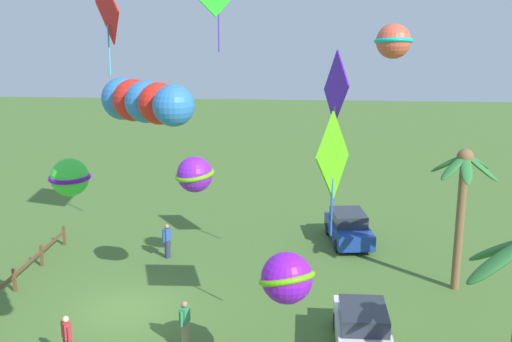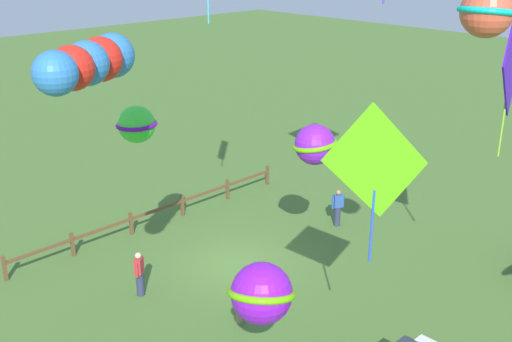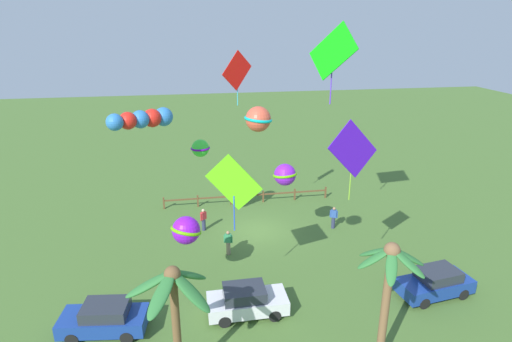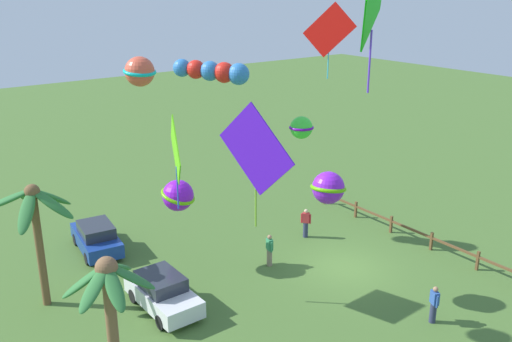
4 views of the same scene
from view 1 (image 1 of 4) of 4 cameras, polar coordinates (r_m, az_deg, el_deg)
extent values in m
plane|color=#476B2D|center=(24.40, -11.77, -12.26)|extent=(120.00, 120.00, 0.00)
ellipsoid|color=#2D7033|center=(18.06, 21.10, -6.69)|extent=(1.68, 1.61, 1.30)
ellipsoid|color=#2D7033|center=(17.27, 21.11, -7.68)|extent=(1.00, 1.85, 1.32)
cylinder|color=brown|center=(25.90, 18.02, -4.63)|extent=(0.34, 0.34, 5.41)
ellipsoid|color=#2D7033|center=(24.65, 18.58, 0.13)|extent=(1.42, 0.59, 1.00)
ellipsoid|color=#2D7033|center=(25.17, 19.81, 0.26)|extent=(0.96, 1.41, 1.03)
ellipsoid|color=#2D7033|center=(25.77, 19.40, 0.80)|extent=(1.21, 1.41, 0.88)
ellipsoid|color=#2D7033|center=(25.90, 18.28, 0.88)|extent=(1.46, 0.61, 0.93)
ellipsoid|color=#2D7033|center=(25.43, 17.03, 0.67)|extent=(1.04, 1.42, 0.99)
ellipsoid|color=#2D7033|center=(24.75, 17.51, 0.32)|extent=(1.22, 1.35, 0.96)
sphere|color=brown|center=(25.20, 18.48, 1.22)|extent=(0.64, 0.64, 0.64)
cube|color=brown|center=(31.36, -17.04, -5.62)|extent=(0.12, 0.12, 0.95)
cube|color=brown|center=(29.13, -18.91, -7.29)|extent=(0.12, 0.12, 0.95)
cube|color=brown|center=(26.96, -21.09, -9.22)|extent=(0.12, 0.12, 0.95)
cube|color=navy|center=(30.57, 8.41, -5.40)|extent=(4.10, 2.24, 0.70)
cube|color=#282D38|center=(30.51, 8.40, -4.19)|extent=(2.22, 1.77, 0.56)
cylinder|color=black|center=(29.73, 10.35, -6.65)|extent=(0.62, 0.26, 0.60)
cylinder|color=black|center=(29.41, 7.37, -6.77)|extent=(0.62, 0.26, 0.60)
cylinder|color=black|center=(31.94, 9.33, -5.14)|extent=(0.62, 0.26, 0.60)
cylinder|color=black|center=(31.64, 6.56, -5.23)|extent=(0.62, 0.26, 0.60)
cube|color=silver|center=(21.49, 9.61, -14.16)|extent=(3.91, 1.73, 0.70)
cube|color=#282D38|center=(21.07, 9.72, -12.84)|extent=(2.04, 1.51, 0.56)
cylinder|color=black|center=(22.64, 7.28, -13.39)|extent=(0.60, 0.18, 0.60)
cylinder|color=black|center=(22.78, 11.32, -13.38)|extent=(0.60, 0.18, 0.60)
cylinder|color=#2D3351|center=(28.77, -8.04, -7.02)|extent=(0.26, 0.26, 0.84)
cube|color=#2D519E|center=(28.53, -8.09, -5.73)|extent=(0.44, 0.37, 0.54)
sphere|color=#A37556|center=(28.41, -8.12, -5.01)|extent=(0.21, 0.21, 0.21)
cylinder|color=#2D519E|center=(28.38, -8.38, -5.95)|extent=(0.09, 0.09, 0.52)
cylinder|color=#2D519E|center=(28.72, -7.80, -5.69)|extent=(0.09, 0.09, 0.52)
cylinder|color=gray|center=(21.56, -6.45, -14.49)|extent=(0.26, 0.26, 0.84)
cube|color=#338956|center=(21.24, -6.50, -12.85)|extent=(0.43, 0.33, 0.54)
sphere|color=#A37556|center=(21.08, -6.53, -11.94)|extent=(0.21, 0.21, 0.21)
cylinder|color=#338956|center=(21.09, -6.79, -13.23)|extent=(0.09, 0.09, 0.52)
cylinder|color=#338956|center=(21.45, -6.22, -12.71)|extent=(0.09, 0.09, 0.52)
cube|color=#B72D33|center=(21.04, -16.84, -13.68)|extent=(0.44, 0.42, 0.54)
sphere|color=beige|center=(20.88, -16.91, -12.76)|extent=(0.21, 0.21, 0.21)
cylinder|color=#B72D33|center=(20.87, -16.64, -14.06)|extent=(0.09, 0.09, 0.52)
cylinder|color=#B72D33|center=(21.27, -17.02, -13.54)|extent=(0.09, 0.09, 0.52)
cylinder|color=#6337E2|center=(24.69, -3.40, 13.15)|extent=(0.07, 0.07, 2.09)
cube|color=#4913C6|center=(24.27, 7.27, 7.51)|extent=(2.80, 0.84, 2.89)
cylinder|color=#82BE31|center=(24.51, 7.15, 3.68)|extent=(0.06, 0.06, 1.88)
sphere|color=#3AE237|center=(19.12, -16.56, -0.56)|extent=(1.12, 1.12, 1.12)
torus|color=#620DA7|center=(19.12, -16.56, -0.56)|extent=(1.69, 1.69, 0.17)
cube|color=#62D917|center=(18.92, 7.02, 1.33)|extent=(2.61, 1.10, 2.80)
cylinder|color=blue|center=(19.33, 6.88, -3.28)|extent=(0.06, 0.06, 1.82)
sphere|color=#DE533A|center=(19.48, 12.38, 11.45)|extent=(1.04, 1.04, 1.04)
torus|color=#0DBEB6|center=(19.48, 12.38, 11.45)|extent=(1.28, 1.28, 0.26)
sphere|color=#2D74C5|center=(15.99, -12.00, 6.45)|extent=(1.06, 1.06, 1.06)
sphere|color=red|center=(15.30, -11.02, 6.34)|extent=(1.01, 1.01, 1.01)
sphere|color=#2D74C5|center=(14.62, -9.95, 6.21)|extent=(0.97, 0.97, 0.97)
sphere|color=red|center=(13.94, -8.78, 6.08)|extent=(0.93, 0.93, 0.93)
sphere|color=#2D74C5|center=(13.27, -7.49, 5.92)|extent=(0.89, 0.89, 0.89)
cube|color=red|center=(20.55, -13.42, 14.34)|extent=(1.94, 1.36, 2.32)
cylinder|color=#3CBEE6|center=(20.57, -13.21, 10.65)|extent=(0.05, 0.05, 1.52)
sphere|color=#861FDA|center=(23.20, -5.59, -0.30)|extent=(1.33, 1.33, 1.33)
torus|color=#63C40D|center=(23.20, -5.59, -0.30)|extent=(1.99, 2.00, 0.39)
sphere|color=#8717D4|center=(17.59, 2.82, -9.68)|extent=(1.45, 1.45, 1.45)
torus|color=#68C50E|center=(17.59, 2.82, -9.68)|extent=(2.21, 2.22, 0.66)
camera|label=2|loc=(11.13, 54.41, 11.45)|focal=43.70mm
camera|label=3|loc=(25.39, 56.41, 14.73)|focal=29.71mm
camera|label=4|loc=(38.93, 21.95, 16.23)|focal=39.20mm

